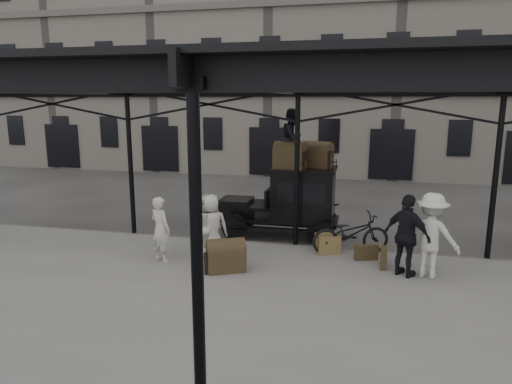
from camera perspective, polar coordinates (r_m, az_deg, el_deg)
ground at (r=11.24m, az=3.45°, el=-10.38°), size 120.00×120.00×0.00m
platform at (r=9.41m, az=1.34°, el=-14.40°), size 28.00×8.00×0.15m
canopy at (r=8.75m, az=1.86°, el=14.19°), size 22.50×9.00×4.74m
building_frontage at (r=28.48m, az=10.03°, el=17.03°), size 64.00×8.00×14.00m
taxi at (r=13.96m, az=4.68°, el=-0.86°), size 3.65×1.55×2.18m
porter_left at (r=11.75m, az=-11.86°, el=-4.56°), size 0.72×0.62×1.67m
porter_midleft at (r=11.86m, az=-6.05°, el=-4.24°), size 1.02×1.01×1.66m
porter_centre at (r=11.76m, az=-5.58°, el=-4.32°), size 0.95×0.77×1.68m
porter_official at (r=11.05m, az=18.35°, el=-5.23°), size 1.20×1.04×1.94m
porter_right at (r=11.19m, az=21.02°, el=-5.09°), size 1.45×1.11×1.98m
bicycle at (r=12.40m, az=11.75°, el=-5.10°), size 2.19×1.38×1.09m
porter_roof at (r=13.60m, az=4.62°, el=6.70°), size 0.91×1.02×1.75m
steamer_trunk_roof_near at (r=13.51m, az=4.27°, el=4.36°), size 0.99×0.71×0.66m
steamer_trunk_roof_far at (r=13.86m, az=7.64°, el=4.44°), size 1.01×0.81×0.65m
steamer_trunk_platform at (r=11.03m, az=-3.80°, el=-8.15°), size 1.05×0.89×0.66m
wicker_hamper at (r=12.42m, az=8.93°, el=-6.39°), size 0.73×0.65×0.50m
suitcase_upright at (r=11.72m, az=15.64°, el=-7.92°), size 0.17×0.60×0.45m
suitcase_flat at (r=12.08m, az=13.62°, el=-7.35°), size 0.62×0.33×0.40m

